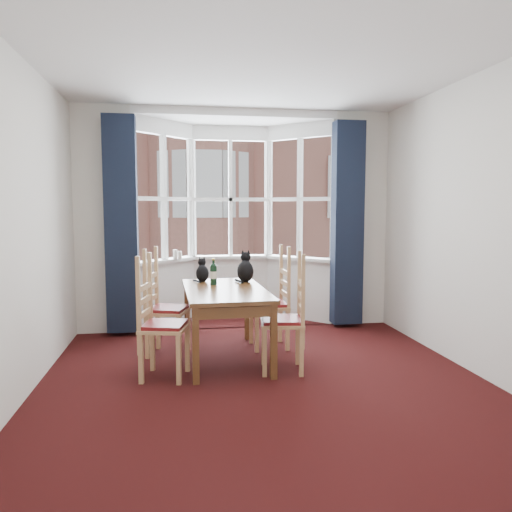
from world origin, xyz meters
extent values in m
plane|color=black|center=(0.00, 0.00, 0.00)|extent=(4.50, 4.50, 0.00)
plane|color=white|center=(0.00, 0.00, 2.80)|extent=(4.50, 4.50, 0.00)
plane|color=silver|center=(-2.00, 0.00, 1.40)|extent=(0.00, 4.50, 4.50)
plane|color=silver|center=(2.00, 0.00, 1.40)|extent=(0.00, 4.50, 4.50)
plane|color=silver|center=(0.00, -2.25, 1.40)|extent=(4.00, 0.00, 4.00)
cube|color=silver|center=(-1.65, 2.25, 1.40)|extent=(0.70, 0.12, 2.80)
cube|color=silver|center=(1.65, 2.25, 1.40)|extent=(0.70, 0.12, 2.80)
cube|color=#151D30|center=(-1.42, 2.07, 1.35)|extent=(0.38, 0.22, 2.60)
cube|color=#151D30|center=(1.42, 2.07, 1.35)|extent=(0.38, 0.22, 2.60)
cube|color=brown|center=(-0.28, 0.92, 0.71)|extent=(0.85, 1.53, 0.04)
cube|color=brown|center=(-0.61, 0.20, 0.35)|extent=(0.06, 0.06, 0.69)
cube|color=brown|center=(-0.66, 1.61, 0.35)|extent=(0.06, 0.06, 0.69)
cube|color=brown|center=(0.10, 0.23, 0.35)|extent=(0.06, 0.06, 0.69)
cube|color=brown|center=(0.05, 1.63, 0.35)|extent=(0.06, 0.06, 0.69)
cube|color=tan|center=(-0.88, 0.42, 0.48)|extent=(0.49, 0.50, 0.06)
cube|color=maroon|center=(-0.88, 0.42, 0.49)|extent=(0.44, 0.45, 0.03)
cube|color=tan|center=(-0.87, 1.16, 0.48)|extent=(0.50, 0.52, 0.06)
cube|color=maroon|center=(-0.87, 1.16, 0.49)|extent=(0.45, 0.47, 0.03)
cube|color=tan|center=(0.22, 0.45, 0.48)|extent=(0.46, 0.47, 0.06)
cube|color=maroon|center=(0.22, 0.45, 0.49)|extent=(0.41, 0.43, 0.03)
cube|color=tan|center=(0.24, 1.27, 0.48)|extent=(0.41, 0.43, 0.06)
cube|color=maroon|center=(0.24, 1.27, 0.49)|extent=(0.37, 0.39, 0.03)
ellipsoid|color=black|center=(-0.48, 1.44, 0.82)|extent=(0.15, 0.19, 0.19)
sphere|color=black|center=(-0.48, 1.51, 0.94)|extent=(0.09, 0.09, 0.09)
cone|color=black|center=(-0.51, 1.51, 0.99)|extent=(0.03, 0.03, 0.04)
cone|color=black|center=(-0.46, 1.51, 0.99)|extent=(0.03, 0.03, 0.04)
ellipsoid|color=black|center=(-0.01, 1.36, 0.85)|extent=(0.22, 0.27, 0.24)
sphere|color=black|center=(0.01, 1.44, 1.00)|extent=(0.13, 0.13, 0.11)
cone|color=black|center=(-0.03, 1.45, 1.06)|extent=(0.05, 0.05, 0.05)
cone|color=black|center=(0.04, 1.44, 1.06)|extent=(0.05, 0.05, 0.05)
cylinder|color=black|center=(-0.38, 1.19, 0.83)|extent=(0.07, 0.07, 0.20)
sphere|color=black|center=(-0.38, 1.19, 0.93)|extent=(0.07, 0.07, 0.07)
cylinder|color=black|center=(-0.38, 1.19, 0.97)|extent=(0.03, 0.03, 0.09)
cylinder|color=gold|center=(-0.38, 1.19, 1.01)|extent=(0.03, 0.03, 0.02)
cylinder|color=silver|center=(-0.38, 1.19, 0.84)|extent=(0.07, 0.07, 0.08)
cylinder|color=white|center=(-0.79, 2.60, 0.93)|extent=(0.06, 0.06, 0.13)
cylinder|color=white|center=(-0.73, 2.63, 0.92)|extent=(0.06, 0.06, 0.10)
plane|color=#333335|center=(0.00, 32.25, -6.00)|extent=(80.00, 80.00, 0.00)
cube|color=#AD6A59|center=(0.00, 14.25, 1.00)|extent=(18.00, 6.00, 14.00)
cylinder|color=#AD6A59|center=(0.00, 11.25, 1.00)|extent=(3.20, 3.20, 14.00)
cube|color=#2D2D33|center=(0.00, 14.25, 8.60)|extent=(18.40, 6.40, 1.20)
camera|label=1|loc=(-0.75, -4.12, 1.56)|focal=35.00mm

